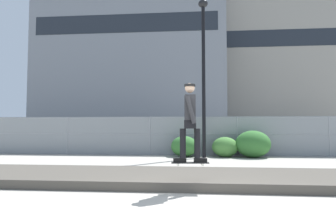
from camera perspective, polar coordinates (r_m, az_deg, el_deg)
name	(u,v)px	position (r m, az deg, el deg)	size (l,w,h in m)	color
ground_plane	(192,207)	(5.31, 4.72, -18.79)	(120.00, 120.00, 0.00)	#9E998E
gravel_berm	(192,178)	(7.49, 4.85, -13.37)	(13.13, 2.44, 0.21)	#4C473F
skateboard	(190,163)	(6.29, 4.38, -10.56)	(0.81, 0.26, 0.07)	black
skater	(190,117)	(6.24, 4.34, -1.65)	(0.73, 0.60, 1.70)	black
chain_fence	(193,136)	(13.93, 4.97, -5.27)	(20.89, 0.06, 1.85)	gray
street_lamp	(203,59)	(13.36, 7.01, 9.77)	(0.44, 0.44, 7.18)	black
parked_car_near	(101,135)	(18.34, -13.04, -5.01)	(4.54, 2.24, 1.66)	#474C54
library_building	(135,57)	(46.22, -6.50, 10.06)	(26.70, 14.29, 24.12)	slate
office_block	(263,67)	(52.50, 18.32, 7.88)	(24.94, 14.99, 22.83)	gray
shrub_left	(184,146)	(13.33, 3.24, -7.36)	(1.22, 1.00, 0.94)	#336B2D
shrub_center	(225,147)	(13.40, 11.18, -7.36)	(1.17, 0.96, 0.90)	#477F38
shrub_right	(253,144)	(13.50, 16.41, -6.64)	(1.55, 1.27, 1.20)	#336B2D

